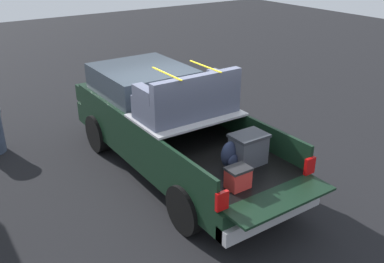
{
  "coord_description": "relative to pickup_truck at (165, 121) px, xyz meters",
  "views": [
    {
      "loc": [
        -6.47,
        4.01,
        4.3
      ],
      "look_at": [
        -0.6,
        0.0,
        1.1
      ],
      "focal_mm": 39.95,
      "sensor_mm": 36.0,
      "label": 1
    }
  ],
  "objects": [
    {
      "name": "ground_plane",
      "position": [
        -0.37,
        0.0,
        -0.96
      ],
      "size": [
        40.0,
        40.0,
        0.0
      ],
      "primitive_type": "plane",
      "color": "black"
    },
    {
      "name": "pickup_truck",
      "position": [
        0.0,
        0.0,
        0.0
      ],
      "size": [
        6.05,
        2.06,
        2.23
      ],
      "color": "black",
      "rests_on": "ground_plane"
    }
  ]
}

